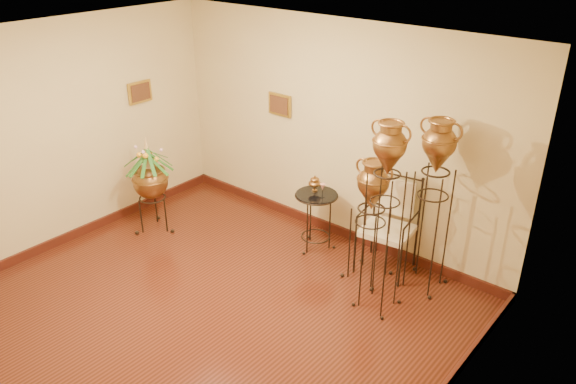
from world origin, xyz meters
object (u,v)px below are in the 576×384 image
Objects in this scene: planter_urn at (150,178)px; armchair at (387,227)px; side_table at (316,220)px; amphora_tall at (384,217)px; amphora_mid at (431,206)px.

planter_urn is 1.18× the size of armchair.
armchair is 0.97m from side_table.
armchair is at bearing 21.21° from planter_urn.
amphora_mid is (0.20, 0.66, -0.06)m from amphora_tall.
amphora_tall is 3.25m from planter_urn.
amphora_tall reaches higher than amphora_mid.
armchair is at bearing 7.59° from side_table.
planter_urn is (-3.41, -1.13, -0.26)m from amphora_mid.
planter_urn is 3.12m from armchair.
amphora_mid is 1.49× the size of planter_urn.
amphora_tall is 2.22× the size of side_table.
amphora_tall is 0.70m from amphora_mid.
planter_urn reaches higher than armchair.
planter_urn is at bearing -167.30° from armchair.
armchair is 1.20× the size of side_table.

